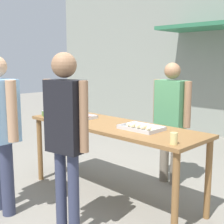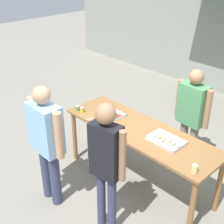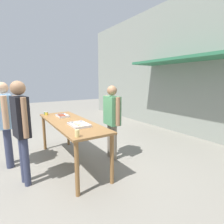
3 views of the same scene
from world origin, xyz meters
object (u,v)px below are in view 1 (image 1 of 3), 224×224
Objects in this scene: food_tray_buns at (141,127)px; condiment_jar_mustard at (44,113)px; person_server_behind_table at (171,113)px; condiment_jar_ketchup at (48,114)px; person_customer_with_cup at (66,128)px; food_tray_sausages at (82,117)px; beer_cup at (174,138)px.

food_tray_buns is 1.54m from condiment_jar_mustard.
food_tray_buns is at bearing -74.89° from person_server_behind_table.
condiment_jar_ketchup is at bearing -133.73° from person_server_behind_table.
condiment_jar_mustard is at bearing -36.19° from person_customer_with_cup.
food_tray_buns is (1.03, -0.00, 0.01)m from food_tray_sausages.
condiment_jar_mustard is (-1.51, -0.29, 0.02)m from food_tray_buns.
condiment_jar_ketchup is at bearing 179.79° from beer_cup.
person_server_behind_table is (1.34, 1.15, 0.02)m from condiment_jar_mustard.
food_tray_buns is at bearing 10.77° from condiment_jar_mustard.
beer_cup reaches higher than food_tray_sausages.
person_customer_with_cup reaches higher than condiment_jar_ketchup.
person_customer_with_cup is (1.39, -0.68, 0.11)m from condiment_jar_mustard.
condiment_jar_ketchup is 1.69m from person_server_behind_table.
condiment_jar_mustard reaches higher than food_tray_sausages.
condiment_jar_mustard is 0.05× the size of person_server_behind_table.
person_server_behind_table is 0.94× the size of person_customer_with_cup.
condiment_jar_mustard and condiment_jar_ketchup have the same top height.
condiment_jar_mustard is at bearing -173.11° from condiment_jar_ketchup.
person_server_behind_table reaches higher than food_tray_buns.
condiment_jar_ketchup is at bearing -168.99° from food_tray_buns.
condiment_jar_mustard is 1.76m from person_server_behind_table.
beer_cup is 0.06× the size of person_customer_with_cup.
beer_cup is (2.13, 0.00, 0.02)m from condiment_jar_mustard.
person_server_behind_table is (0.86, 0.86, 0.05)m from food_tray_sausages.
food_tray_sausages is 1.03m from food_tray_buns.
food_tray_buns is at bearing 11.01° from condiment_jar_ketchup.
person_server_behind_table is at bearing 101.22° from food_tray_buns.
person_customer_with_cup is (1.30, -0.69, 0.11)m from condiment_jar_ketchup.
food_tray_buns is 0.98m from person_customer_with_cup.
beer_cup is at bearing -0.21° from condiment_jar_ketchup.
condiment_jar_mustard is 2.13m from beer_cup.
food_tray_sausages is at bearing 179.96° from food_tray_buns.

